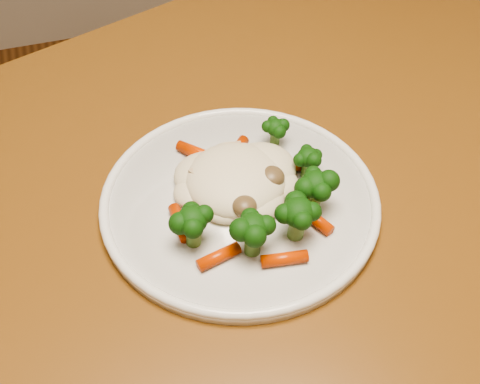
{
  "coord_description": "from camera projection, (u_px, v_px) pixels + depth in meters",
  "views": [
    {
      "loc": [
        0.11,
        -0.5,
        1.21
      ],
      "look_at": [
        0.24,
        -0.11,
        0.77
      ],
      "focal_mm": 45.0,
      "sensor_mm": 36.0,
      "label": 1
    }
  ],
  "objects": [
    {
      "name": "meal",
      "position": [
        250.0,
        186.0,
        0.59
      ],
      "size": [
        0.18,
        0.19,
        0.05
      ],
      "color": "beige",
      "rests_on": "plate"
    },
    {
      "name": "plate",
      "position": [
        240.0,
        202.0,
        0.61
      ],
      "size": [
        0.28,
        0.28,
        0.01
      ],
      "primitive_type": "cylinder",
      "color": "white",
      "rests_on": "dining_table"
    },
    {
      "name": "dining_table",
      "position": [
        293.0,
        246.0,
        0.7
      ],
      "size": [
        1.43,
        1.18,
        0.75
      ],
      "rotation": [
        0.0,
        0.0,
        0.35
      ],
      "color": "brown",
      "rests_on": "ground"
    }
  ]
}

